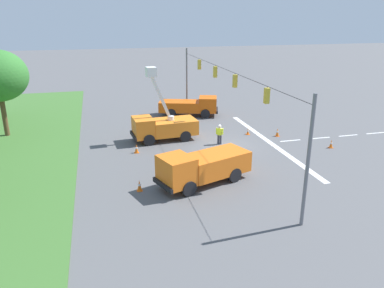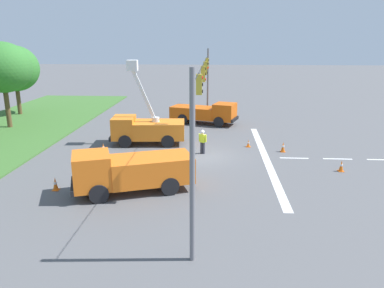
% 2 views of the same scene
% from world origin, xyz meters
% --- Properties ---
extents(ground_plane, '(200.00, 200.00, 0.00)m').
position_xyz_m(ground_plane, '(0.00, 0.00, 0.00)').
color(ground_plane, '#565659').
extents(lane_markings, '(17.60, 15.25, 0.01)m').
position_xyz_m(lane_markings, '(0.00, -5.88, 0.00)').
color(lane_markings, silver).
rests_on(lane_markings, ground).
extents(signal_gantry, '(26.20, 0.33, 7.20)m').
position_xyz_m(signal_gantry, '(0.02, -0.00, 4.58)').
color(signal_gantry, slate).
rests_on(signal_gantry, ground).
extents(utility_truck_bucket_lift, '(2.94, 5.96, 6.56)m').
position_xyz_m(utility_truck_bucket_lift, '(3.13, 4.64, 1.35)').
color(utility_truck_bucket_lift, orange).
rests_on(utility_truck_bucket_lift, ground).
extents(utility_truck_support_near, '(4.13, 6.88, 2.12)m').
position_xyz_m(utility_truck_support_near, '(10.82, 0.15, 1.12)').
color(utility_truck_support_near, '#D6560F').
rests_on(utility_truck_support_near, ground).
extents(utility_truck_support_far, '(4.34, 6.89, 2.32)m').
position_xyz_m(utility_truck_support_far, '(-6.61, 3.74, 1.24)').
color(utility_truck_support_far, orange).
rests_on(utility_truck_support_far, ground).
extents(road_worker, '(0.41, 0.57, 1.77)m').
position_xyz_m(road_worker, '(0.72, 0.09, 1.00)').
color(road_worker, '#383842').
rests_on(road_worker, ground).
extents(traffic_cone_foreground_left, '(0.36, 0.36, 0.76)m').
position_xyz_m(traffic_cone_foreground_left, '(0.34, 7.36, 0.38)').
color(traffic_cone_foreground_left, orange).
rests_on(traffic_cone_foreground_left, ground).
extents(traffic_cone_foreground_right, '(0.36, 0.36, 0.73)m').
position_xyz_m(traffic_cone_foreground_right, '(-2.57, -8.81, 0.36)').
color(traffic_cone_foreground_right, orange).
rests_on(traffic_cone_foreground_right, ground).
extents(traffic_cone_mid_left, '(0.36, 0.36, 0.74)m').
position_xyz_m(traffic_cone_mid_left, '(-6.69, 7.98, 0.37)').
color(traffic_cone_mid_left, orange).
rests_on(traffic_cone_mid_left, ground).
extents(traffic_cone_mid_right, '(0.36, 0.36, 0.59)m').
position_xyz_m(traffic_cone_mid_right, '(2.68, -3.40, 0.28)').
color(traffic_cone_mid_right, orange).
rests_on(traffic_cone_mid_right, ground).
extents(traffic_cone_near_bucket, '(0.36, 0.36, 0.77)m').
position_xyz_m(traffic_cone_near_bucket, '(1.50, -5.86, 0.38)').
color(traffic_cone_near_bucket, orange).
rests_on(traffic_cone_near_bucket, ground).
extents(traffic_cone_lane_edge_a, '(0.36, 0.36, 0.63)m').
position_xyz_m(traffic_cone_lane_edge_a, '(-3.59, 5.82, 0.30)').
color(traffic_cone_lane_edge_a, orange).
rests_on(traffic_cone_lane_edge_a, ground).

